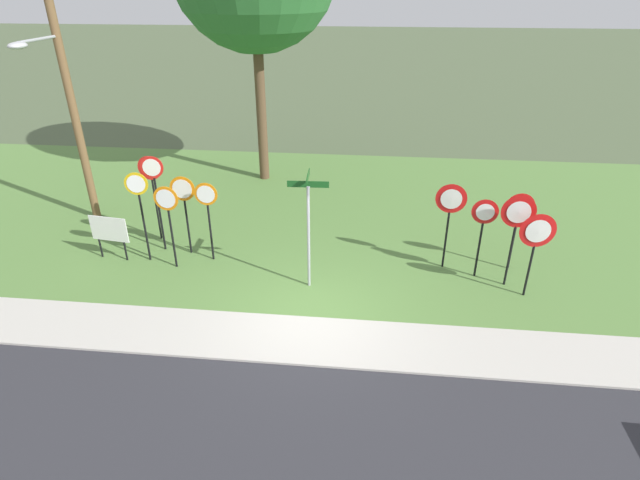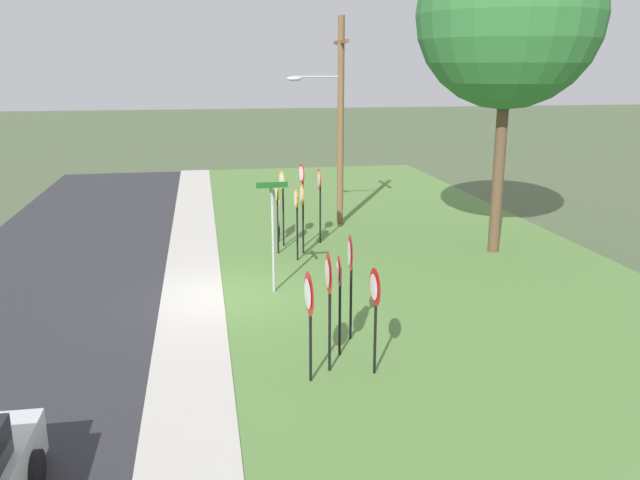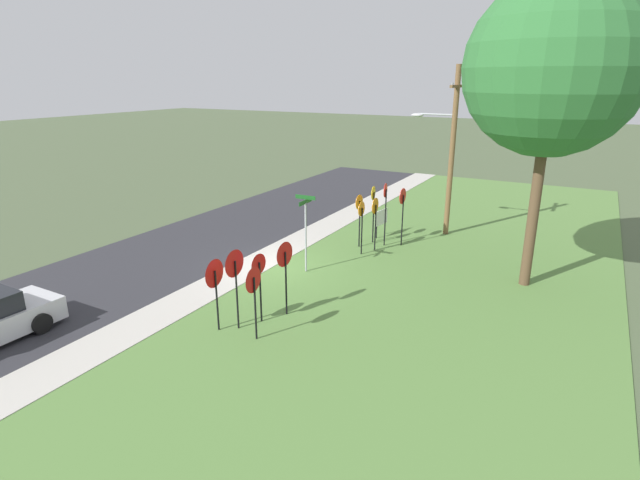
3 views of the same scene
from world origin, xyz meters
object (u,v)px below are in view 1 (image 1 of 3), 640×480
Objects in this scene: stop_sign_far_right at (168,211)px; yield_sign_near_right at (450,207)px; stop_sign_near_right at (139,199)px; utility_pole at (65,87)px; yield_sign_near_left at (517,220)px; notice_board at (109,231)px; stop_sign_near_left at (184,199)px; stop_sign_center_tall at (155,185)px; street_name_post at (308,222)px; stop_sign_far_left at (152,180)px; yield_sign_far_right at (484,221)px; yield_sign_center at (537,237)px; stop_sign_far_center at (207,206)px; yield_sign_far_left at (519,214)px.

stop_sign_far_right is 0.98× the size of yield_sign_near_right.
utility_pole reaches higher than stop_sign_near_right.
yield_sign_near_left is 10.45m from notice_board.
stop_sign_near_left is 0.83× the size of stop_sign_center_tall.
street_name_post is at bearing -21.08° from stop_sign_near_left.
yield_sign_near_right is 0.80× the size of street_name_post.
utility_pole is at bearing 153.14° from stop_sign_near_left.
stop_sign_center_tall reaches higher than yield_sign_near_right.
stop_sign_far_left is 9.00m from yield_sign_far_right.
notice_board is at bearing -179.88° from yield_sign_near_left.
yield_sign_far_right is at bearing -6.80° from stop_sign_near_right.
yield_sign_center is at bearing -16.45° from stop_sign_center_tall.
yield_sign_center is at bearing -8.63° from stop_sign_near_left.
stop_sign_far_right reaches higher than yield_sign_far_right.
street_name_post is at bearing -163.53° from yield_sign_far_right.
stop_sign_near_left is 0.90× the size of stop_sign_far_left.
utility_pole reaches higher than stop_sign_near_left.
yield_sign_near_right is at bearing -0.94° from stop_sign_near_left.
notice_board is at bearing 172.95° from yield_sign_center.
stop_sign_far_left reaches higher than yield_sign_near_right.
stop_sign_center_tall is at bearing 175.98° from yield_sign_near_left.
notice_board is (-1.01, -0.01, -0.96)m from stop_sign_near_right.
stop_sign_far_left is at bearing -22.90° from utility_pole.
stop_sign_center_tall is at bearing 168.72° from yield_sign_center.
stop_sign_near_right is (-0.99, -0.51, 0.15)m from stop_sign_near_left.
yield_sign_near_right is 11.22m from utility_pole.
stop_sign_near_left is at bearing -178.44° from yield_sign_far_right.
stop_sign_far_right is at bearing -35.91° from utility_pole.
yield_sign_near_left is at bearing 6.12° from notice_board.
street_name_post is at bearing -17.34° from stop_sign_near_right.
stop_sign_near_right is at bearing -173.02° from stop_sign_far_center.
stop_sign_far_center is 2.84m from notice_board.
yield_sign_center is at bearing -8.99° from stop_sign_far_left.
yield_sign_far_left is 1.29m from yield_sign_center.
stop_sign_far_left is at bearing 177.10° from yield_sign_far_right.
utility_pole is 4.48m from notice_board.
stop_sign_far_left reaches higher than stop_sign_near_right.
stop_sign_near_right reaches higher than stop_sign_far_right.
stop_sign_near_right reaches higher than yield_sign_far_right.
yield_sign_center is (8.91, -0.44, -0.04)m from stop_sign_far_right.
stop_sign_far_left is 0.92× the size of stop_sign_center_tall.
stop_sign_near_right is at bearing -114.82° from stop_sign_center_tall.
stop_sign_far_left reaches higher than stop_sign_far_right.
stop_sign_far_right is 1.07× the size of yield_sign_far_right.
stop_sign_near_left is at bearing -17.17° from stop_sign_center_tall.
street_name_post is at bearing -20.18° from stop_sign_far_center.
yield_sign_far_left is at bearing 90.96° from yield_sign_center.
stop_sign_far_left is 0.86× the size of street_name_post.
notice_board is at bearing -166.22° from stop_sign_near_left.
stop_sign_far_left is at bearing 65.17° from notice_board.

